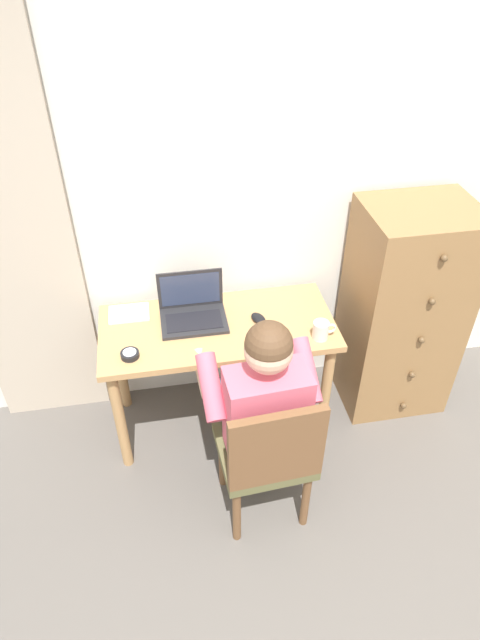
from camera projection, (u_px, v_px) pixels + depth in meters
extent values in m
cube|color=silver|center=(252.00, 197.00, 2.79)|extent=(4.80, 0.05, 2.50)
cube|color=#BCAD99|center=(12.00, 245.00, 2.64)|extent=(0.59, 0.03, 2.28)
cube|color=tan|center=(218.00, 328.00, 2.83)|extent=(1.21, 0.56, 0.03)
cylinder|color=tan|center=(120.00, 421.00, 2.81)|extent=(0.06, 0.06, 0.69)
cylinder|color=tan|center=(325.00, 393.00, 2.96)|extent=(0.06, 0.06, 0.69)
cylinder|color=tan|center=(120.00, 363.00, 3.15)|extent=(0.06, 0.06, 0.69)
cylinder|color=tan|center=(304.00, 341.00, 3.30)|extent=(0.06, 0.06, 0.69)
cube|color=olive|center=(402.00, 311.00, 3.06)|extent=(0.58, 0.48, 1.26)
sphere|color=brown|center=(404.00, 406.00, 3.18)|extent=(0.04, 0.04, 0.04)
sphere|color=brown|center=(412.00, 375.00, 3.03)|extent=(0.04, 0.04, 0.04)
sphere|color=brown|center=(422.00, 340.00, 2.87)|extent=(0.04, 0.04, 0.04)
sphere|color=brown|center=(432.00, 302.00, 2.71)|extent=(0.04, 0.04, 0.04)
sphere|color=brown|center=(444.00, 258.00, 2.55)|extent=(0.04, 0.04, 0.04)
cube|color=brown|center=(264.00, 450.00, 2.57)|extent=(0.44, 0.42, 0.05)
cube|color=brown|center=(277.00, 449.00, 2.29)|extent=(0.42, 0.06, 0.42)
cylinder|color=brown|center=(286.00, 447.00, 2.87)|extent=(0.04, 0.04, 0.39)
cylinder|color=brown|center=(222.00, 459.00, 2.80)|extent=(0.04, 0.04, 0.39)
cylinder|color=brown|center=(306.00, 499.00, 2.62)|extent=(0.04, 0.04, 0.39)
cylinder|color=brown|center=(237.00, 514.00, 2.56)|extent=(0.04, 0.04, 0.39)
cylinder|color=#6B84AD|center=(270.00, 407.00, 2.73)|extent=(0.16, 0.41, 0.14)
cylinder|color=#6B84AD|center=(235.00, 413.00, 2.70)|extent=(0.16, 0.41, 0.14)
cylinder|color=#6B84AD|center=(259.00, 409.00, 3.03)|extent=(0.11, 0.11, 0.46)
cylinder|color=#6B84AD|center=(227.00, 414.00, 2.99)|extent=(0.11, 0.11, 0.46)
cube|color=#D1566B|center=(266.00, 413.00, 2.39)|extent=(0.37, 0.22, 0.46)
cylinder|color=#D1566B|center=(306.00, 371.00, 2.48)|extent=(0.11, 0.30, 0.25)
cylinder|color=#D1566B|center=(211.00, 387.00, 2.40)|extent=(0.11, 0.30, 0.25)
cylinder|color=#DBAD8E|center=(291.00, 359.00, 2.70)|extent=(0.09, 0.27, 0.11)
cylinder|color=#DBAD8E|center=(203.00, 373.00, 2.62)|extent=(0.09, 0.27, 0.11)
sphere|color=#DBAD8E|center=(269.00, 350.00, 2.18)|extent=(0.20, 0.20, 0.20)
sphere|color=#513823|center=(269.00, 344.00, 2.16)|extent=(0.20, 0.20, 0.20)
cube|color=#232326|center=(194.00, 321.00, 2.83)|extent=(0.34, 0.24, 0.02)
cube|color=black|center=(194.00, 321.00, 2.82)|extent=(0.29, 0.16, 0.00)
cube|color=#232326|center=(190.00, 289.00, 2.85)|extent=(0.34, 0.01, 0.22)
cube|color=#2D3851|center=(190.00, 289.00, 2.85)|extent=(0.31, 0.00, 0.18)
ellipsoid|color=black|center=(258.00, 318.00, 2.84)|extent=(0.09, 0.12, 0.03)
cylinder|color=black|center=(130.00, 355.00, 2.63)|extent=(0.09, 0.09, 0.03)
cylinder|color=silver|center=(129.00, 352.00, 2.62)|extent=(0.06, 0.06, 0.00)
cube|color=silver|center=(129.00, 313.00, 2.89)|extent=(0.21, 0.15, 0.01)
cylinder|color=silver|center=(321.00, 330.00, 2.72)|extent=(0.08, 0.08, 0.09)
torus|color=silver|center=(331.00, 328.00, 2.72)|extent=(0.06, 0.01, 0.06)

